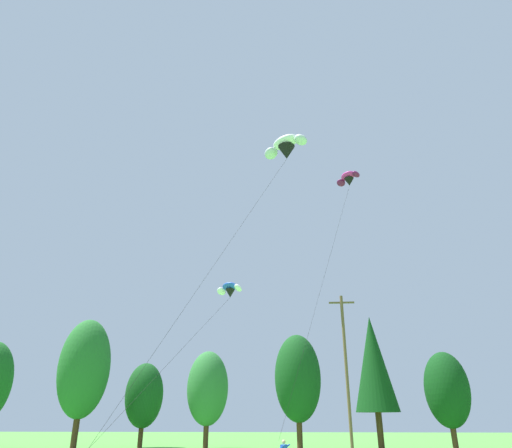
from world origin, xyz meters
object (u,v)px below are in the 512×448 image
Objects in this scene: utility_pole at (346,368)px; parafoil_kite_high_white at (286,147)px; parafoil_kite_far_blue_white at (230,290)px; parafoil_kite_mid_magenta at (348,179)px.

parafoil_kite_high_white is (-4.51, -11.70, 14.23)m from utility_pole.
parafoil_kite_far_blue_white is at bearing 133.95° from parafoil_kite_high_white.
utility_pole is 16.06m from parafoil_kite_mid_magenta.
utility_pole is at bearing 68.93° from parafoil_kite_high_white.
parafoil_kite_high_white is at bearing -111.07° from utility_pole.
parafoil_kite_mid_magenta is at bearing -78.59° from utility_pole.
parafoil_kite_mid_magenta reaches higher than utility_pole.
parafoil_kite_mid_magenta is at bearing 53.43° from parafoil_kite_high_white.
parafoil_kite_far_blue_white is at bearing -165.03° from parafoil_kite_mid_magenta.
parafoil_kite_far_blue_white is (-4.47, 4.64, -9.26)m from parafoil_kite_high_white.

